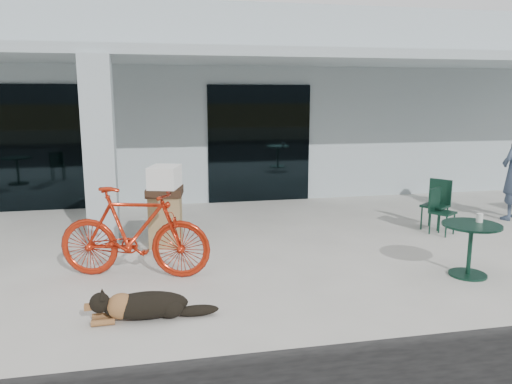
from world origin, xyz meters
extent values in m
plane|color=beige|center=(0.00, 0.00, 0.00)|extent=(80.00, 80.00, 0.00)
cube|color=#A0B0B5|center=(0.00, 8.50, 2.25)|extent=(22.00, 7.00, 4.50)
cube|color=black|center=(-3.20, 4.98, 1.35)|extent=(2.80, 0.06, 2.70)
cube|color=black|center=(1.80, 4.98, 1.35)|extent=(2.40, 0.06, 2.70)
cube|color=#A0B0B5|center=(-1.50, 2.30, 1.56)|extent=(0.50, 0.50, 3.12)
cube|color=#A0B0B5|center=(0.00, 3.60, 3.21)|extent=(22.00, 2.80, 0.18)
imported|color=#AD230D|center=(-0.92, 0.40, 0.63)|extent=(2.18, 1.14, 1.26)
cube|color=white|center=(-0.49, 0.28, 1.40)|extent=(0.48, 0.57, 0.29)
cylinder|color=white|center=(-1.57, 1.00, 0.05)|extent=(0.09, 0.09, 0.09)
cylinder|color=white|center=(3.77, -0.43, 0.80)|extent=(0.10, 0.10, 0.12)
camera|label=1|loc=(-0.61, -6.37, 2.47)|focal=35.00mm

